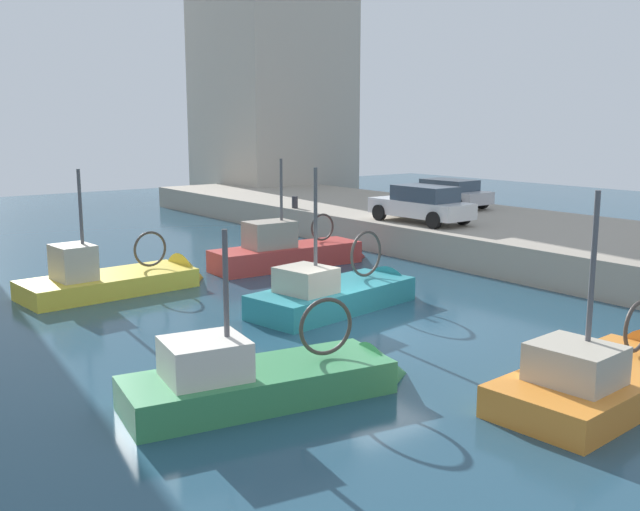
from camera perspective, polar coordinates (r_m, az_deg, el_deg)
name	(u,v)px	position (r m, az deg, el deg)	size (l,w,h in m)	color
water_surface	(374,327)	(18.57, 4.27, -5.63)	(80.00, 80.00, 0.00)	navy
quay_wall	(625,255)	(27.25, 22.82, 0.05)	(9.00, 56.00, 1.20)	#9E9384
fishing_boat_green	(275,392)	(13.98, -3.54, -10.60)	(6.00, 2.64, 4.06)	#388951
fishing_boat_yellow	(123,287)	(23.22, -15.23, -2.40)	(6.06, 2.47, 4.73)	gold
fishing_boat_teal	(342,303)	(20.49, 1.75, -3.76)	(6.02, 2.77, 4.83)	teal
fishing_boat_orange	(610,389)	(15.18, 21.83, -9.70)	(5.73, 2.42, 4.90)	orange
fishing_boat_red	(293,262)	(26.22, -2.15, -0.50)	(6.42, 2.04, 4.64)	#BC3833
parked_car_silver	(447,193)	(34.36, 9.90, 4.87)	(2.14, 4.34, 1.31)	#B7B7BC
parked_car_white	(422,204)	(28.96, 7.99, 4.03)	(1.98, 4.40, 1.47)	silver
mooring_bollard_mid	(295,202)	(33.62, -1.99, 4.20)	(0.28, 0.28, 0.55)	#2D2D33
waterfront_building_central	(271,54)	(49.81, -3.88, 15.50)	(8.29, 9.23, 19.03)	#B2A899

